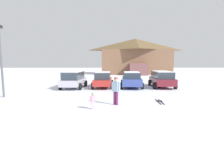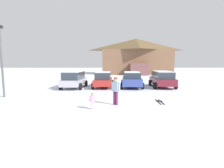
{
  "view_description": "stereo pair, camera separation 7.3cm",
  "coord_description": "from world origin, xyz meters",
  "px_view_note": "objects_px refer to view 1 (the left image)",
  "views": [
    {
      "loc": [
        -1.57,
        -5.91,
        2.55
      ],
      "look_at": [
        -1.36,
        6.79,
        0.98
      ],
      "focal_mm": 28.0,
      "sensor_mm": 36.0,
      "label": 1
    },
    {
      "loc": [
        -1.49,
        -5.91,
        2.55
      ],
      "look_at": [
        -1.36,
        6.79,
        0.98
      ],
      "focal_mm": 28.0,
      "sensor_mm": 36.0,
      "label": 2
    }
  ],
  "objects_px": {
    "parked_maroon_van": "(162,79)",
    "lamp_post": "(1,57)",
    "parked_red_sedan": "(103,80)",
    "skier_child_in_pink_snowsuit": "(93,100)",
    "parked_silver_wagon": "(74,79)",
    "parked_blue_hatchback": "(131,79)",
    "pair_of_skis": "(160,102)",
    "skier_adult_in_blue_parka": "(116,89)",
    "ski_lodge": "(135,56)"
  },
  "relations": [
    {
      "from": "parked_blue_hatchback",
      "to": "skier_adult_in_blue_parka",
      "type": "distance_m",
      "value": 7.86
    },
    {
      "from": "parked_blue_hatchback",
      "to": "skier_adult_in_blue_parka",
      "type": "relative_size",
      "value": 2.88
    },
    {
      "from": "pair_of_skis",
      "to": "skier_child_in_pink_snowsuit",
      "type": "bearing_deg",
      "value": -157.62
    },
    {
      "from": "parked_red_sedan",
      "to": "parked_blue_hatchback",
      "type": "bearing_deg",
      "value": 1.72
    },
    {
      "from": "skier_child_in_pink_snowsuit",
      "to": "parked_blue_hatchback",
      "type": "bearing_deg",
      "value": 69.57
    },
    {
      "from": "parked_blue_hatchback",
      "to": "pair_of_skis",
      "type": "distance_m",
      "value": 7.02
    },
    {
      "from": "ski_lodge",
      "to": "pair_of_skis",
      "type": "xyz_separation_m",
      "value": [
        -2.61,
        -28.71,
        -3.95
      ]
    },
    {
      "from": "pair_of_skis",
      "to": "parked_maroon_van",
      "type": "bearing_deg",
      "value": 72.32
    },
    {
      "from": "parked_silver_wagon",
      "to": "skier_child_in_pink_snowsuit",
      "type": "xyz_separation_m",
      "value": [
        2.66,
        -8.16,
        -0.4
      ]
    },
    {
      "from": "skier_child_in_pink_snowsuit",
      "to": "skier_adult_in_blue_parka",
      "type": "xyz_separation_m",
      "value": [
        1.3,
        1.01,
        0.44
      ]
    },
    {
      "from": "parked_red_sedan",
      "to": "skier_child_in_pink_snowsuit",
      "type": "distance_m",
      "value": 8.56
    },
    {
      "from": "skier_adult_in_blue_parka",
      "to": "pair_of_skis",
      "type": "bearing_deg",
      "value": 13.81
    },
    {
      "from": "skier_adult_in_blue_parka",
      "to": "parked_red_sedan",
      "type": "bearing_deg",
      "value": 97.83
    },
    {
      "from": "parked_blue_hatchback",
      "to": "lamp_post",
      "type": "xyz_separation_m",
      "value": [
        -10.13,
        -5.13,
        2.1
      ]
    },
    {
      "from": "parked_blue_hatchback",
      "to": "pair_of_skis",
      "type": "relative_size",
      "value": 3.24
    },
    {
      "from": "skier_child_in_pink_snowsuit",
      "to": "lamp_post",
      "type": "distance_m",
      "value": 8.12
    },
    {
      "from": "skier_adult_in_blue_parka",
      "to": "lamp_post",
      "type": "distance_m",
      "value": 8.81
    },
    {
      "from": "pair_of_skis",
      "to": "lamp_post",
      "type": "distance_m",
      "value": 11.61
    },
    {
      "from": "parked_maroon_van",
      "to": "skier_adult_in_blue_parka",
      "type": "bearing_deg",
      "value": -123.92
    },
    {
      "from": "ski_lodge",
      "to": "parked_red_sedan",
      "type": "bearing_deg",
      "value": -106.64
    },
    {
      "from": "parked_blue_hatchback",
      "to": "skier_child_in_pink_snowsuit",
      "type": "xyz_separation_m",
      "value": [
        -3.22,
        -8.63,
        -0.32
      ]
    },
    {
      "from": "skier_adult_in_blue_parka",
      "to": "lamp_post",
      "type": "xyz_separation_m",
      "value": [
        -8.21,
        2.49,
        1.98
      ]
    },
    {
      "from": "parked_blue_hatchback",
      "to": "skier_child_in_pink_snowsuit",
      "type": "bearing_deg",
      "value": -110.43
    },
    {
      "from": "parked_blue_hatchback",
      "to": "pair_of_skis",
      "type": "bearing_deg",
      "value": -81.99
    },
    {
      "from": "parked_silver_wagon",
      "to": "skier_child_in_pink_snowsuit",
      "type": "distance_m",
      "value": 8.59
    },
    {
      "from": "skier_child_in_pink_snowsuit",
      "to": "lamp_post",
      "type": "height_order",
      "value": "lamp_post"
    },
    {
      "from": "parked_red_sedan",
      "to": "lamp_post",
      "type": "distance_m",
      "value": 9.02
    },
    {
      "from": "skier_adult_in_blue_parka",
      "to": "lamp_post",
      "type": "height_order",
      "value": "lamp_post"
    },
    {
      "from": "lamp_post",
      "to": "skier_child_in_pink_snowsuit",
      "type": "bearing_deg",
      "value": -26.91
    },
    {
      "from": "ski_lodge",
      "to": "parked_red_sedan",
      "type": "distance_m",
      "value": 23.06
    },
    {
      "from": "parked_silver_wagon",
      "to": "pair_of_skis",
      "type": "distance_m",
      "value": 9.44
    },
    {
      "from": "parked_maroon_van",
      "to": "lamp_post",
      "type": "bearing_deg",
      "value": -159.21
    },
    {
      "from": "parked_red_sedan",
      "to": "skier_child_in_pink_snowsuit",
      "type": "relative_size",
      "value": 4.75
    },
    {
      "from": "skier_adult_in_blue_parka",
      "to": "pair_of_skis",
      "type": "distance_m",
      "value": 3.12
    },
    {
      "from": "parked_red_sedan",
      "to": "skier_adult_in_blue_parka",
      "type": "relative_size",
      "value": 2.54
    },
    {
      "from": "parked_red_sedan",
      "to": "skier_adult_in_blue_parka",
      "type": "xyz_separation_m",
      "value": [
        1.04,
        -7.53,
        0.13
      ]
    },
    {
      "from": "ski_lodge",
      "to": "parked_maroon_van",
      "type": "distance_m",
      "value": 22.1
    },
    {
      "from": "ski_lodge",
      "to": "skier_child_in_pink_snowsuit",
      "type": "distance_m",
      "value": 31.38
    },
    {
      "from": "pair_of_skis",
      "to": "lamp_post",
      "type": "xyz_separation_m",
      "value": [
        -11.1,
        1.78,
        2.9
      ]
    },
    {
      "from": "parked_blue_hatchback",
      "to": "parked_maroon_van",
      "type": "height_order",
      "value": "parked_maroon_van"
    },
    {
      "from": "parked_silver_wagon",
      "to": "parked_blue_hatchback",
      "type": "height_order",
      "value": "parked_silver_wagon"
    },
    {
      "from": "skier_child_in_pink_snowsuit",
      "to": "pair_of_skis",
      "type": "relative_size",
      "value": 0.6
    },
    {
      "from": "parked_red_sedan",
      "to": "pair_of_skis",
      "type": "xyz_separation_m",
      "value": [
        3.92,
        -6.82,
        -0.79
      ]
    },
    {
      "from": "parked_red_sedan",
      "to": "parked_blue_hatchback",
      "type": "relative_size",
      "value": 0.88
    },
    {
      "from": "parked_blue_hatchback",
      "to": "parked_red_sedan",
      "type": "bearing_deg",
      "value": -178.28
    },
    {
      "from": "skier_child_in_pink_snowsuit",
      "to": "lamp_post",
      "type": "relative_size",
      "value": 0.17
    },
    {
      "from": "parked_maroon_van",
      "to": "parked_blue_hatchback",
      "type": "bearing_deg",
      "value": 178.39
    },
    {
      "from": "parked_maroon_van",
      "to": "pair_of_skis",
      "type": "height_order",
      "value": "parked_maroon_van"
    },
    {
      "from": "parked_maroon_van",
      "to": "pair_of_skis",
      "type": "xyz_separation_m",
      "value": [
        -2.17,
        -6.82,
        -0.88
      ]
    },
    {
      "from": "parked_maroon_van",
      "to": "skier_adult_in_blue_parka",
      "type": "relative_size",
      "value": 2.52
    }
  ]
}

